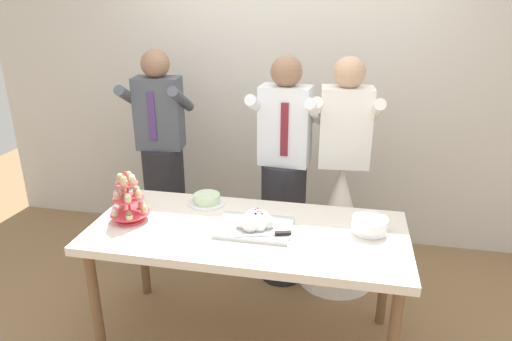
% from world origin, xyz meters
% --- Properties ---
extents(ground_plane, '(8.00, 8.00, 0.00)m').
position_xyz_m(ground_plane, '(0.00, 0.00, 0.00)').
color(ground_plane, olive).
extents(rear_wall, '(5.20, 0.10, 2.90)m').
position_xyz_m(rear_wall, '(0.00, 1.48, 1.45)').
color(rear_wall, beige).
rests_on(rear_wall, ground_plane).
extents(dessert_table, '(1.80, 0.80, 0.78)m').
position_xyz_m(dessert_table, '(0.00, 0.00, 0.70)').
color(dessert_table, silver).
rests_on(dessert_table, ground_plane).
extents(cupcake_stand, '(0.23, 0.23, 0.31)m').
position_xyz_m(cupcake_stand, '(-0.70, -0.03, 0.90)').
color(cupcake_stand, '#D83F4C').
rests_on(cupcake_stand, dessert_table).
extents(main_cake_tray, '(0.43, 0.31, 0.13)m').
position_xyz_m(main_cake_tray, '(0.05, -0.00, 0.82)').
color(main_cake_tray, silver).
rests_on(main_cake_tray, dessert_table).
extents(plate_stack, '(0.20, 0.20, 0.09)m').
position_xyz_m(plate_stack, '(0.68, 0.10, 0.82)').
color(plate_stack, white).
rests_on(plate_stack, dessert_table).
extents(round_cake, '(0.24, 0.24, 0.06)m').
position_xyz_m(round_cake, '(-0.32, 0.28, 0.80)').
color(round_cake, white).
rests_on(round_cake, dessert_table).
extents(person_groom, '(0.50, 0.52, 1.66)m').
position_xyz_m(person_groom, '(0.11, 0.73, 0.75)').
color(person_groom, '#232328').
rests_on(person_groom, ground_plane).
extents(person_bride, '(0.56, 0.56, 1.66)m').
position_xyz_m(person_bride, '(0.51, 0.77, 0.58)').
color(person_bride, white).
rests_on(person_bride, ground_plane).
extents(person_guest, '(0.50, 0.53, 1.66)m').
position_xyz_m(person_guest, '(-0.87, 0.89, 0.75)').
color(person_guest, '#232328').
rests_on(person_guest, ground_plane).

